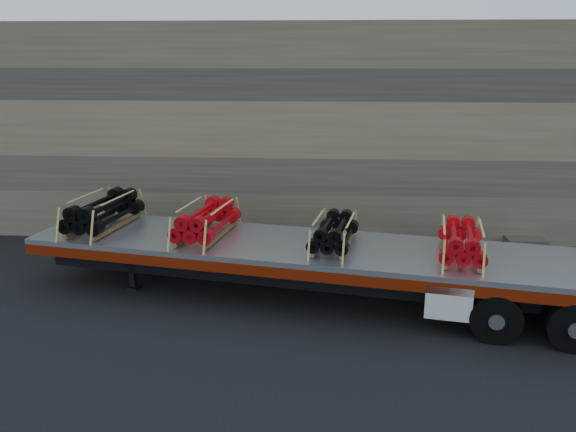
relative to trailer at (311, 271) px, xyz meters
name	(u,v)px	position (x,y,z in m)	size (l,w,h in m)	color
ground	(302,306)	(-0.20, -0.53, -0.73)	(120.00, 120.00, 0.00)	black
rock_wall	(310,130)	(-0.20, 5.97, 2.77)	(44.00, 3.00, 7.00)	#7A6B54
trailer	(311,271)	(0.00, 0.00, 0.00)	(14.51, 2.79, 1.45)	#BABCC2
bundle_front	(103,213)	(-5.69, 1.07, 1.15)	(1.19, 2.39, 0.85)	black
bundle_midfront	(206,221)	(-2.74, 0.51, 1.13)	(1.13, 2.26, 0.80)	red
bundle_midrear	(334,233)	(0.57, -0.11, 1.07)	(0.98, 1.96, 0.69)	black
bundle_rear	(461,242)	(3.53, -0.66, 1.09)	(1.02, 2.04, 0.72)	red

